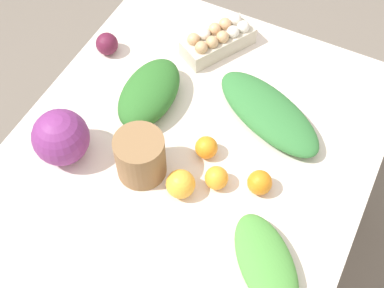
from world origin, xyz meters
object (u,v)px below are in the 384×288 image
Objects in this scene: egg_carton at (218,39)px; beet_root at (107,44)px; greens_bunch_chard at (149,93)px; orange_1 at (217,178)px; greens_bunch_dandelion at (266,263)px; cabbage_purple at (61,137)px; orange_2 at (206,148)px; orange_3 at (260,183)px; greens_bunch_beet_tops at (268,113)px; paper_bag at (140,156)px; orange_0 at (181,184)px.

egg_carton is 0.36m from beet_root.
greens_bunch_chard is 4.26× the size of orange_1.
greens_bunch_dandelion is at bearing 58.32° from beet_root.
egg_carton is (-0.57, 0.21, -0.04)m from cabbage_purple.
greens_bunch_dandelion is at bearing 49.40° from orange_2.
orange_3 is at bearing 72.45° from greens_bunch_chard.
orange_1 is at bearing -8.80° from greens_bunch_beet_tops.
cabbage_purple reaches higher than orange_3.
cabbage_purple is at bearing -76.65° from orange_1.
greens_bunch_dandelion is (0.11, 0.41, -0.04)m from paper_bag.
greens_bunch_beet_tops is 0.35m from orange_0.
orange_2 is (-0.13, 0.14, -0.04)m from paper_bag.
egg_carton is at bearing 163.74° from greens_bunch_chard.
orange_1 is at bearing -126.23° from egg_carton.
egg_carton is 3.98× the size of orange_1.
greens_bunch_chard is at bearing -73.59° from greens_bunch_beet_tops.
cabbage_purple reaches higher than greens_bunch_beet_tops.
greens_bunch_beet_tops is 5.92× the size of orange_2.
greens_bunch_chard is at bearing -119.17° from orange_1.
beet_root reaches higher than greens_bunch_beet_tops.
greens_bunch_chard is (0.10, -0.34, 0.01)m from greens_bunch_beet_tops.
greens_bunch_beet_tops is (0.20, 0.25, -0.01)m from egg_carton.
paper_bag is 2.04× the size of orange_3.
orange_0 is at bearing 84.55° from paper_bag.
beet_root is 1.06× the size of orange_3.
greens_bunch_chard is at bearing -167.14° from egg_carton.
cabbage_purple reaches higher than orange_0.
greens_bunch_dandelion is 0.30m from orange_0.
beet_root is 0.58m from orange_0.
orange_1 reaches higher than greens_bunch_dandelion.
greens_bunch_beet_tops is at bearing 160.60° from orange_0.
orange_0 is at bearing -49.62° from orange_1.
orange_1 is at bearing 60.83° from greens_bunch_chard.
beet_root is at bearing -165.31° from cabbage_purple.
paper_bag is 0.21m from orange_1.
beet_root is at bearing -115.29° from orange_2.
orange_0 reaches higher than orange_2.
greens_bunch_dandelion is 0.61m from greens_bunch_chard.
cabbage_purple is 2.19× the size of beet_root.
orange_0 reaches higher than orange_3.
egg_carton is at bearing -159.48° from orange_2.
orange_0 reaches higher than greens_bunch_dandelion.
paper_bag reaches higher than orange_3.
cabbage_purple is 0.40m from orange_2.
greens_bunch_dandelion is 3.79× the size of beet_root.
greens_bunch_chard is (-0.22, -0.10, -0.02)m from paper_bag.
beet_root is 0.51m from orange_2.
orange_2 is at bearing -101.88° from orange_3.
greens_bunch_dandelion is 4.22× the size of orange_1.
paper_bag reaches higher than greens_bunch_dandelion.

